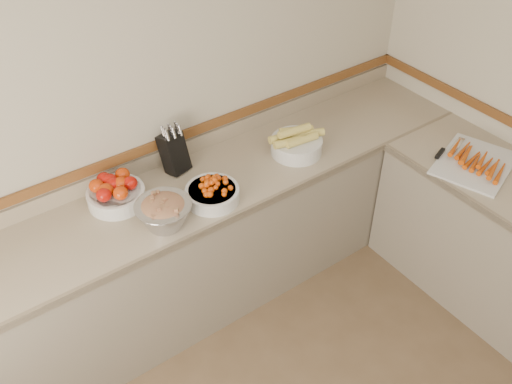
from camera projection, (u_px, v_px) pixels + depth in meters
back_wall at (135, 112)px, 3.12m from camera, size 4.00×0.00×4.00m
counter_back at (178, 255)px, 3.46m from camera, size 4.00×0.65×1.08m
knife_block at (174, 152)px, 3.30m from camera, size 0.16×0.18×0.32m
tomato_bowl at (115, 192)px, 3.11m from camera, size 0.32×0.32×0.16m
cherry_tomato_bowl at (212, 192)px, 3.13m from camera, size 0.30×0.30×0.17m
corn_bowl at (296, 143)px, 3.47m from camera, size 0.35×0.32×0.19m
rhubarb_bowl at (164, 212)px, 2.95m from camera, size 0.30×0.30×0.17m
cutting_board at (475, 162)px, 3.41m from camera, size 0.61×0.54×0.07m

